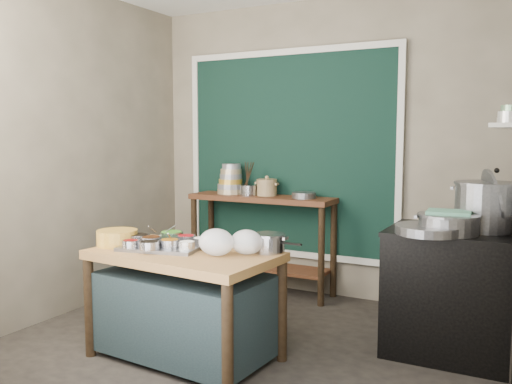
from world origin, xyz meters
The scene contains 27 objects.
floor centered at (0.00, 0.00, -0.01)m, with size 3.50×3.00×0.02m, color #2D2923.
back_wall centered at (0.00, 1.51, 1.40)m, with size 3.50×0.02×2.80m, color gray.
left_wall centered at (-1.76, 0.00, 1.40)m, with size 0.02×3.00×2.80m, color gray.
curtain_panel centered at (-0.35, 1.47, 1.35)m, with size 2.10×0.02×1.90m, color black.
curtain_frame centered at (-0.35, 1.46, 1.35)m, with size 2.22×0.03×2.02m, color beige, non-canonical shape.
wall_shelf centered at (1.63, 0.85, 1.60)m, with size 0.22×0.70×0.03m, color beige.
prep_table centered at (-0.28, -0.40, 0.38)m, with size 1.25×0.72×0.75m, color olive.
back_counter centered at (-0.55, 1.28, 0.47)m, with size 1.45×0.40×0.95m, color #4F2816.
stove_block centered at (1.35, 0.55, 0.42)m, with size 0.90×0.68×0.85m, color black.
stove_top centered at (1.35, 0.55, 0.86)m, with size 0.92×0.69×0.03m, color black.
condiment_tray centered at (-0.46, -0.39, 0.76)m, with size 0.54×0.39×0.02m, color gray.
condiment_bowls centered at (-0.46, -0.38, 0.80)m, with size 0.58×0.46×0.07m.
yellow_basin centered at (-0.82, -0.46, 0.81)m, with size 0.29×0.29×0.11m, color gold.
saucepan centered at (0.24, -0.15, 0.81)m, with size 0.23×0.23×0.13m, color gray, non-canonical shape.
plastic_bag_a centered at (-0.01, -0.41, 0.84)m, with size 0.24×0.20×0.18m, color white.
plastic_bag_b centered at (0.14, -0.28, 0.83)m, with size 0.22×0.19×0.16m, color white.
bowl_stack centered at (-0.90, 1.29, 1.08)m, with size 0.27×0.27×0.30m.
utensil_cup centered at (-0.68, 1.24, 1.00)m, with size 0.17×0.17×0.10m, color gray.
ceramic_crock centered at (-0.51, 1.31, 1.02)m, with size 0.21×0.21×0.14m, color #8F744E, non-canonical shape.
wide_bowl centered at (-0.10, 1.27, 0.98)m, with size 0.22×0.22×0.06m, color gray.
stock_pot centered at (1.51, 0.63, 1.05)m, with size 0.43×0.43×0.34m, color gray, non-canonical shape.
pot_lid centered at (1.55, 0.65, 1.09)m, with size 0.43×0.43×0.02m, color gray.
steamer centered at (1.31, 0.38, 0.95)m, with size 0.41×0.41×0.13m, color gray, non-canonical shape.
green_cloth centered at (1.31, 0.38, 1.02)m, with size 0.28×0.21×0.02m, color #5CA081.
shallow_pan centered at (1.20, 0.31, 0.91)m, with size 0.44×0.44×0.06m, color gray.
shelf_bowl_stack centered at (1.63, 0.84, 1.67)m, with size 0.16×0.16×0.13m.
shelf_bowl_green centered at (1.63, 1.07, 1.64)m, with size 0.13×0.13×0.05m, color gray.
Camera 1 is at (1.84, -3.36, 1.53)m, focal length 38.00 mm.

